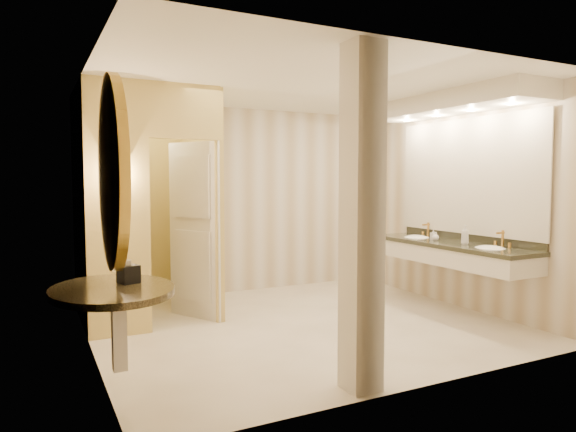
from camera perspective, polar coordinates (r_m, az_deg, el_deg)
name	(u,v)px	position (r m, az deg, el deg)	size (l,w,h in m)	color
floor	(302,324)	(6.00, 1.58, -11.95)	(4.50, 4.50, 0.00)	white
ceiling	(303,85)	(5.87, 1.63, 14.31)	(4.50, 4.50, 0.00)	white
wall_back	(238,201)	(7.60, -5.61, 1.72)	(4.50, 0.02, 2.70)	beige
wall_front	(425,219)	(4.14, 14.94, -0.29)	(4.50, 0.02, 2.70)	beige
wall_left	(90,213)	(5.11, -21.17, 0.36)	(0.02, 4.00, 2.70)	beige
wall_right	(451,203)	(7.13, 17.71, 1.40)	(0.02, 4.00, 2.70)	beige
toilet_closet	(181,202)	(6.26, -11.81, 1.50)	(1.50, 1.55, 2.70)	#DECA74
wall_sconce	(118,172)	(5.57, -18.38, 4.64)	(0.14, 0.14, 0.42)	#BA893B
vanity	(453,182)	(6.72, 17.90, 3.62)	(0.75, 2.50, 2.09)	beige
console_shelf	(113,222)	(3.91, -18.84, -0.62)	(1.09, 1.09, 1.99)	black
pillar	(362,219)	(4.02, 8.21, -0.32)	(0.26, 0.26, 2.70)	beige
tissue_box	(129,274)	(4.08, -17.30, -6.18)	(0.13, 0.13, 0.13)	black
toilet	(112,285)	(6.79, -19.02, -7.25)	(0.39, 0.69, 0.70)	white
soap_bottle_a	(433,234)	(6.94, 15.85, -1.98)	(0.06, 0.06, 0.14)	beige
soap_bottle_b	(435,236)	(6.87, 16.07, -2.17)	(0.09, 0.09, 0.11)	silver
soap_bottle_c	(465,235)	(6.55, 19.07, -1.98)	(0.09, 0.09, 0.24)	#C6B28C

